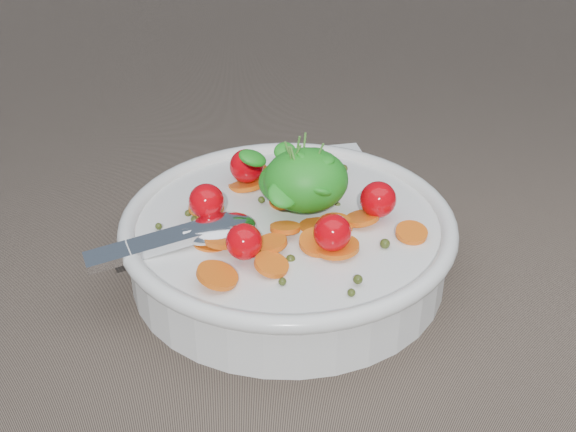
{
  "coord_description": "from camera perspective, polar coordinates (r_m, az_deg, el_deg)",
  "views": [
    {
      "loc": [
        -0.05,
        -0.48,
        0.37
      ],
      "look_at": [
        -0.01,
        0.02,
        0.06
      ],
      "focal_mm": 45.0,
      "sensor_mm": 36.0,
      "label": 1
    }
  ],
  "objects": [
    {
      "name": "ground",
      "position": [
        0.61,
        1.44,
        -5.61
      ],
      "size": [
        6.0,
        6.0,
        0.0
      ],
      "primitive_type": "plane",
      "color": "#6F5E4F",
      "rests_on": "ground"
    },
    {
      "name": "bowl",
      "position": [
        0.61,
        -0.01,
        -1.82
      ],
      "size": [
        0.3,
        0.28,
        0.12
      ],
      "color": "white",
      "rests_on": "ground"
    },
    {
      "name": "napkin",
      "position": [
        0.76,
        1.28,
        2.96
      ],
      "size": [
        0.17,
        0.15,
        0.01
      ],
      "primitive_type": "cube",
      "rotation": [
        0.0,
        0.0,
        0.14
      ],
      "color": "white",
      "rests_on": "ground"
    }
  ]
}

